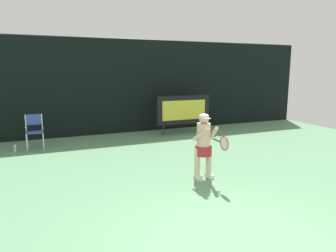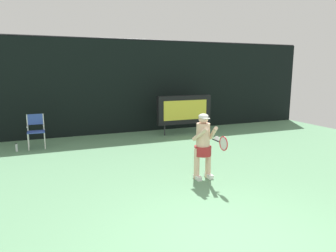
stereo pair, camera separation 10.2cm
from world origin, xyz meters
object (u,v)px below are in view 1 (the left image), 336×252
(scoreboard, at_px, (183,110))
(umpire_chair, at_px, (34,129))
(tennis_player, at_px, (204,143))
(water_bottle, at_px, (15,148))
(tennis_racket, at_px, (224,143))

(scoreboard, xyz_separation_m, umpire_chair, (-5.32, -0.20, -0.33))
(scoreboard, distance_m, tennis_player, 5.01)
(water_bottle, relative_size, tennis_player, 0.18)
(scoreboard, distance_m, tennis_racket, 5.53)
(umpire_chair, distance_m, tennis_racket, 6.32)
(umpire_chair, bearing_deg, tennis_racket, -53.84)
(umpire_chair, relative_size, water_bottle, 4.08)
(water_bottle, bearing_deg, tennis_player, -45.44)
(umpire_chair, xyz_separation_m, water_bottle, (-0.58, -0.27, -0.50))
(tennis_racket, bearing_deg, water_bottle, 144.57)
(tennis_player, bearing_deg, tennis_racket, -76.85)
(scoreboard, height_order, tennis_player, tennis_player)
(scoreboard, height_order, water_bottle, scoreboard)
(scoreboard, xyz_separation_m, tennis_player, (-1.74, -4.69, -0.12))
(scoreboard, bearing_deg, water_bottle, -175.49)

